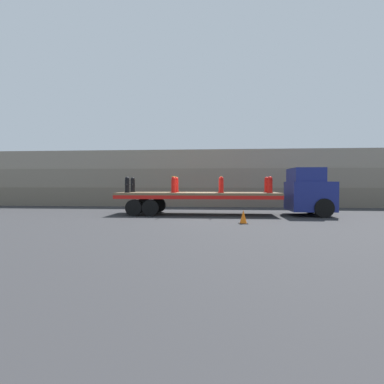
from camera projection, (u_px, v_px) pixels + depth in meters
The scene contains 15 objects.
ground_plane at pixel (198, 214), 17.24m from camera, with size 120.00×120.00×0.00m, color #2D2D30.
rock_cliff at pixel (203, 178), 24.26m from camera, with size 60.00×3.30×4.40m.
truck_cab at pixel (310, 192), 16.69m from camera, with size 2.27×2.58×2.63m.
flatbed_trailer at pixel (186, 197), 17.27m from camera, with size 9.17×2.61×1.27m.
fire_hydrant_black_near_0 at pixel (127, 185), 16.97m from camera, with size 0.33×0.56×0.90m.
fire_hydrant_black_far_0 at pixel (133, 185), 18.07m from camera, with size 0.33×0.56×0.90m.
fire_hydrant_red_near_1 at pixel (174, 185), 16.75m from camera, with size 0.33×0.56×0.90m.
fire_hydrant_red_far_1 at pixel (176, 185), 17.85m from camera, with size 0.33×0.56×0.90m.
fire_hydrant_red_near_2 at pixel (221, 185), 16.53m from camera, with size 0.33×0.56×0.90m.
fire_hydrant_red_far_2 at pixel (221, 185), 17.63m from camera, with size 0.33×0.56×0.90m.
fire_hydrant_red_near_3 at pixel (270, 185), 16.31m from camera, with size 0.33×0.56×0.90m.
fire_hydrant_red_far_3 at pixel (267, 185), 17.41m from camera, with size 0.33×0.56×0.90m.
cargo_strap_rear at pixel (175, 177), 17.29m from camera, with size 0.05×2.71×0.01m.
cargo_strap_middle at pixel (221, 177), 17.07m from camera, with size 0.05×2.71×0.01m.
traffic_cone at pixel (243, 217), 13.28m from camera, with size 0.40×0.40×0.62m.
Camera 1 is at (1.07, -17.16, 1.79)m, focal length 28.00 mm.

